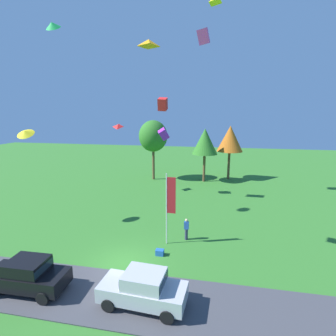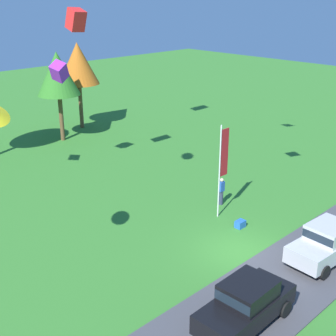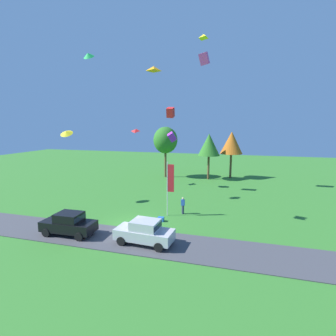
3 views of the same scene
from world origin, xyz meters
name	(u,v)px [view 3 (image 3 of 3)]	position (x,y,z in m)	size (l,w,h in m)	color
ground_plane	(134,225)	(0.00, 0.00, 0.00)	(120.00, 120.00, 0.00)	#337528
pavement_strip	(119,238)	(0.00, -2.97, 0.03)	(36.00, 4.40, 0.06)	#424247
car_sedan_near_entrance	(69,223)	(-4.22, -3.45, 1.04)	(4.44, 2.03, 1.84)	black
car_sedan_far_end	(145,231)	(2.32, -3.32, 1.04)	(4.50, 2.17, 1.84)	#B7B7BC
person_watching_sky	(183,205)	(3.57, 4.20, 0.88)	(0.36, 0.24, 1.71)	#2D334C
tree_center_back	(165,140)	(-3.50, 21.91, 6.33)	(4.08, 4.08, 8.61)	brown
tree_far_left	(209,145)	(3.85, 22.07, 5.70)	(3.56, 3.56, 7.52)	brown
tree_far_right	(232,143)	(7.32, 24.22, 5.94)	(3.71, 3.71, 7.83)	brown
flag_banner	(170,182)	(2.43, 3.29, 3.44)	(0.71, 0.08, 5.44)	silver
cooler_box	(161,219)	(2.05, 1.58, 0.20)	(0.56, 0.40, 0.40)	blue
kite_box_high_left	(172,137)	(-0.44, 14.77, 7.25)	(0.82, 0.82, 1.15)	purple
kite_delta_topmost	(66,133)	(-9.75, 4.29, 8.08)	(1.36, 1.36, 0.31)	yellow
kite_diamond_trailing_tail	(135,130)	(-5.92, 14.77, 8.15)	(0.98, 1.09, 0.26)	red
kite_box_near_flag	(170,112)	(-0.14, 12.90, 10.51)	(0.87, 0.87, 1.22)	red
kite_delta_high_right	(88,55)	(-7.57, 5.97, 16.47)	(1.20, 1.20, 0.44)	green
kite_diamond_mid_center	(154,69)	(1.49, 1.54, 13.69)	(1.00, 0.93, 0.39)	orange
kite_diamond_over_trees	(204,36)	(5.16, 5.23, 17.08)	(0.70, 0.98, 0.37)	yellow
kite_box_low_drifter	(204,59)	(3.71, 15.66, 17.55)	(1.07, 1.07, 1.50)	#EA4C9E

